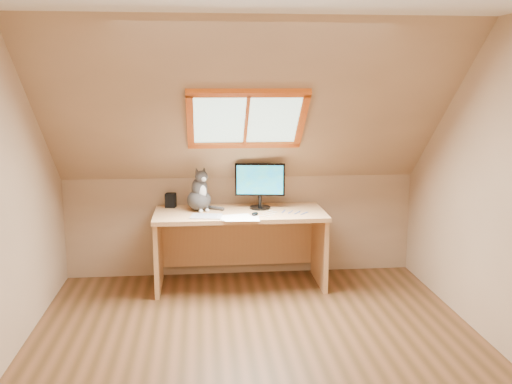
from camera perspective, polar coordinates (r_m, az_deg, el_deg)
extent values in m
plane|color=brown|center=(4.34, 0.25, -15.59)|extent=(3.50, 3.50, 0.00)
cube|color=tan|center=(2.27, 4.79, -8.11)|extent=(3.50, 0.02, 2.40)
cube|color=tan|center=(4.47, 23.16, 0.58)|extent=(0.02, 3.50, 2.40)
cube|color=tan|center=(5.80, -1.49, -3.38)|extent=(3.50, 0.02, 1.00)
cube|color=tan|center=(4.85, -0.91, 8.16)|extent=(3.50, 1.56, 1.41)
cube|color=#B2E0CC|center=(4.94, -0.98, 7.39)|extent=(0.90, 0.53, 0.48)
cube|color=#D25B13|center=(4.94, -0.98, 7.39)|extent=(1.02, 0.64, 0.59)
cube|color=tan|center=(5.39, -1.63, -2.16)|extent=(1.61, 0.70, 0.04)
cube|color=tan|center=(5.49, -9.73, -6.04)|extent=(0.04, 0.63, 0.69)
cube|color=tan|center=(5.59, 6.37, -5.64)|extent=(0.04, 0.63, 0.69)
cube|color=tan|center=(5.79, -1.83, -4.97)|extent=(1.51, 0.03, 0.49)
cylinder|color=black|center=(5.51, 0.40, -1.57)|extent=(0.20, 0.20, 0.02)
cylinder|color=black|center=(5.49, 0.40, -0.91)|extent=(0.03, 0.03, 0.11)
cube|color=black|center=(5.45, 0.40, 1.26)|extent=(0.48, 0.10, 0.31)
cube|color=#034CB7|center=(5.43, 0.40, 1.21)|extent=(0.44, 0.07, 0.28)
ellipsoid|color=#383432|center=(5.45, -5.72, -0.79)|extent=(0.32, 0.35, 0.20)
ellipsoid|color=#383432|center=(5.41, -5.68, 0.37)|extent=(0.20, 0.20, 0.21)
ellipsoid|color=silver|center=(5.36, -5.37, 0.03)|extent=(0.08, 0.07, 0.12)
ellipsoid|color=#383432|center=(5.35, -5.48, 1.56)|extent=(0.15, 0.15, 0.11)
sphere|color=silver|center=(5.31, -5.25, 1.29)|extent=(0.04, 0.04, 0.04)
cone|color=#383432|center=(5.34, -5.95, 2.14)|extent=(0.07, 0.06, 0.07)
cone|color=#383432|center=(5.37, -5.23, 2.21)|extent=(0.07, 0.07, 0.07)
cube|color=black|center=(5.61, -8.53, -0.83)|extent=(0.11, 0.11, 0.14)
cube|color=#B2B2B7|center=(5.18, -5.00, -2.45)|extent=(0.31, 0.24, 0.01)
ellipsoid|color=black|center=(5.22, -0.11, -2.21)|extent=(0.09, 0.11, 0.03)
cube|color=white|center=(5.13, -1.76, -2.60)|extent=(0.33, 0.27, 0.00)
cube|color=white|center=(5.13, -1.76, -2.58)|extent=(0.32, 0.24, 0.00)
cube|color=white|center=(5.13, -1.76, -2.57)|extent=(0.35, 0.30, 0.00)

